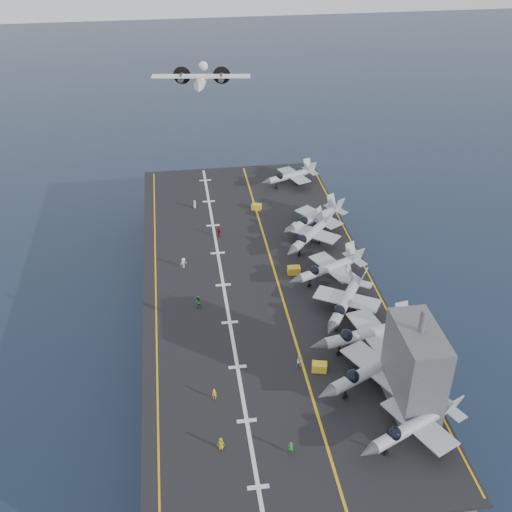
{
  "coord_description": "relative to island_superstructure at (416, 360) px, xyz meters",
  "views": [
    {
      "loc": [
        -12.82,
        -86.3,
        70.64
      ],
      "look_at": [
        0.0,
        4.0,
        13.0
      ],
      "focal_mm": 45.0,
      "sensor_mm": 36.0,
      "label": 1
    }
  ],
  "objects": [
    {
      "name": "crew_6",
      "position": [
        -16.52,
        -5.76,
        -6.58
      ],
      "size": [
        1.11,
        0.74,
        1.84
      ],
      "primitive_type": "imported",
      "color": "#267C29",
      "rests_on": "flight_deck"
    },
    {
      "name": "hull",
      "position": [
        -15.0,
        30.0,
        -12.9
      ],
      "size": [
        36.0,
        90.0,
        10.0
      ],
      "primitive_type": "cube",
      "color": "#56595E",
      "rests_on": "ground"
    },
    {
      "name": "crew_0",
      "position": [
        -24.6,
        -3.9,
        -6.67
      ],
      "size": [
        1.09,
        0.82,
        1.66
      ],
      "primitive_type": "imported",
      "color": "gold",
      "rests_on": "flight_deck"
    },
    {
      "name": "crew_1",
      "position": [
        -24.66,
        4.4,
        -6.7
      ],
      "size": [
        1.04,
        0.77,
        1.59
      ],
      "primitive_type": "imported",
      "color": "yellow",
      "rests_on": "flight_deck"
    },
    {
      "name": "crew_2",
      "position": [
        -25.46,
        24.59,
        -6.49
      ],
      "size": [
        1.29,
        0.93,
        2.03
      ],
      "primitive_type": "imported",
      "color": "#27823B",
      "rests_on": "flight_deck"
    },
    {
      "name": "crew_3",
      "position": [
        -27.18,
        36.24,
        -6.58
      ],
      "size": [
        1.31,
        1.16,
        1.83
      ],
      "primitive_type": "imported",
      "color": "silver",
      "rests_on": "flight_deck"
    },
    {
      "name": "flight_deck",
      "position": [
        -15.0,
        30.0,
        -7.7
      ],
      "size": [
        38.0,
        92.0,
        0.4
      ],
      "primitive_type": "cube",
      "color": "black",
      "rests_on": "hull"
    },
    {
      "name": "island_superstructure",
      "position": [
        0.0,
        0.0,
        0.0
      ],
      "size": [
        5.0,
        10.0,
        15.0
      ],
      "primitive_type": null,
      "color": "#56595E",
      "rests_on": "flight_deck"
    },
    {
      "name": "crew_5",
      "position": [
        -24.0,
        57.7,
        -6.69
      ],
      "size": [
        0.94,
        1.13,
        1.62
      ],
      "primitive_type": "imported",
      "color": "silver",
      "rests_on": "flight_deck"
    },
    {
      "name": "fighter_jet_4",
      "position": [
        -3.5,
        29.12,
        -5.04
      ],
      "size": [
        16.75,
        14.31,
        4.91
      ],
      "primitive_type": null,
      "color": "gray",
      "rests_on": "flight_deck"
    },
    {
      "name": "fighter_jet_5",
      "position": [
        -4.24,
        40.17,
        -4.98
      ],
      "size": [
        16.84,
        17.33,
        5.05
      ],
      "primitive_type": null,
      "color": "gray",
      "rests_on": "flight_deck"
    },
    {
      "name": "fighter_jet_2",
      "position": [
        -2.11,
        11.4,
        -4.7
      ],
      "size": [
        17.98,
        13.79,
        5.61
      ],
      "primitive_type": null,
      "color": "gray",
      "rests_on": "flight_deck"
    },
    {
      "name": "tow_cart_b",
      "position": [
        -8.89,
        31.76,
        -6.87
      ],
      "size": [
        2.15,
        1.43,
        1.27
      ],
      "primitive_type": null,
      "color": "gold",
      "rests_on": "flight_deck"
    },
    {
      "name": "foul_line",
      "position": [
        -12.0,
        30.0,
        -7.48
      ],
      "size": [
        0.35,
        90.0,
        0.02
      ],
      "primitive_type": "cube",
      "color": "gold",
      "rests_on": "flight_deck"
    },
    {
      "name": "ground",
      "position": [
        -15.0,
        30.0,
        -17.9
      ],
      "size": [
        500.0,
        500.0,
        0.0
      ],
      "primitive_type": "plane",
      "color": "#142135",
      "rests_on": "ground"
    },
    {
      "name": "fighter_jet_1",
      "position": [
        -3.79,
        4.14,
        -4.68
      ],
      "size": [
        19.33,
        16.86,
        5.63
      ],
      "primitive_type": null,
      "color": "#9CA3AB",
      "rests_on": "flight_deck"
    },
    {
      "name": "deck_edge_port",
      "position": [
        -32.0,
        30.0,
        -7.48
      ],
      "size": [
        0.25,
        90.0,
        0.02
      ],
      "primitive_type": "cube",
      "color": "gold",
      "rests_on": "flight_deck"
    },
    {
      "name": "landing_centerline",
      "position": [
        -21.0,
        30.0,
        -7.48
      ],
      "size": [
        0.5,
        90.0,
        0.02
      ],
      "primitive_type": "cube",
      "color": "silver",
      "rests_on": "flight_deck"
    },
    {
      "name": "fighter_jet_3",
      "position": [
        -3.33,
        19.51,
        -4.89
      ],
      "size": [
        16.42,
        18.07,
        5.22
      ],
      "primitive_type": null,
      "color": "#979FA8",
      "rests_on": "flight_deck"
    },
    {
      "name": "fighter_jet_8",
      "position": [
        -3.06,
        65.31,
        -5.24
      ],
      "size": [
        15.33,
        12.92,
        4.53
      ],
      "primitive_type": null,
      "color": "#9AA2A9",
      "rests_on": "flight_deck"
    },
    {
      "name": "tow_cart_a",
      "position": [
        -9.97,
        7.75,
        -6.89
      ],
      "size": [
        2.31,
        1.79,
        1.23
      ],
      "primitive_type": null,
      "color": "yellow",
      "rests_on": "flight_deck"
    },
    {
      "name": "crew_4",
      "position": [
        -20.24,
        45.78,
        -6.52
      ],
      "size": [
        1.36,
        1.4,
        1.96
      ],
      "primitive_type": "imported",
      "color": "#B10A15",
      "rests_on": "flight_deck"
    },
    {
      "name": "fighter_jet_0",
      "position": [
        -1.64,
        -5.8,
        -4.91
      ],
      "size": [
        17.69,
        15.27,
        5.17
      ],
      "primitive_type": null,
      "color": "#8D959B",
      "rests_on": "flight_deck"
    },
    {
      "name": "fighter_jet_6",
      "position": [
        -2.04,
        45.99,
        -4.99
      ],
      "size": [
        17.38,
        15.95,
        5.02
      ],
      "primitive_type": null,
      "color": "#96A0A7",
      "rests_on": "flight_deck"
    },
    {
      "name": "deck_edge_stbd",
      "position": [
        3.5,
        30.0,
        -7.48
      ],
      "size": [
        0.25,
        90.0,
        0.02
      ],
      "primitive_type": "cube",
      "color": "gold",
      "rests_on": "flight_deck"
    },
    {
      "name": "crew_7",
      "position": [
        -12.52,
        8.9,
        -6.59
      ],
      "size": [
        1.18,
        0.87,
        1.82
      ],
      "primitive_type": "imported",
      "color": "silver",
      "rests_on": "flight_deck"
    },
    {
      "name": "transport_plane",
      "position": [
        -20.11,
        84.18,
        9.67
      ],
      "size": [
        23.5,
        17.6,
        5.13
      ],
      "primitive_type": null,
      "color": "silver"
    },
    {
      "name": "tow_cart_c",
      "position": [
        -11.88,
        55.31,
        -6.94
      ],
      "size": [
        2.18,
        1.82,
        1.12
      ],
      "primitive_type": null,
      "color": "gold",
      "rests_on": "flight_deck"
    }
  ]
}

